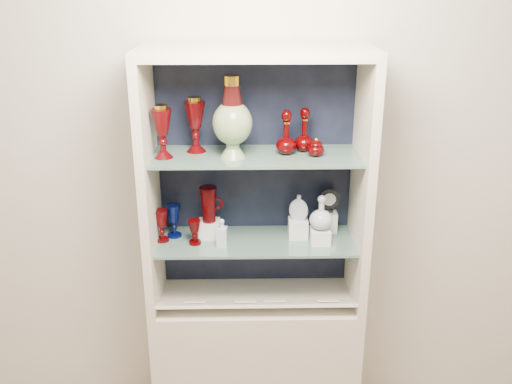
{
  "coord_description": "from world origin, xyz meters",
  "views": [
    {
      "loc": [
        -0.05,
        -0.88,
        2.23
      ],
      "look_at": [
        0.0,
        1.53,
        1.3
      ],
      "focal_mm": 40.0,
      "sensor_mm": 36.0,
      "label": 1
    }
  ],
  "objects_px": {
    "flat_flask": "(299,207)",
    "lidded_bowl": "(316,147)",
    "pedestal_lamp_left": "(162,132)",
    "ruby_decanter_a": "(304,127)",
    "ruby_pitcher": "(209,204)",
    "ruby_decanter_b": "(286,131)",
    "cobalt_goblet": "(174,221)",
    "clear_round_decanter": "(321,213)",
    "pedestal_lamp_right": "(195,125)",
    "ruby_goblet_tall": "(162,226)",
    "clear_square_bottle": "(222,233)",
    "cameo_medallion": "(329,200)",
    "ruby_goblet_small": "(195,232)",
    "enamel_urn": "(232,117)"
  },
  "relations": [
    {
      "from": "ruby_goblet_tall",
      "to": "clear_square_bottle",
      "type": "xyz_separation_m",
      "value": [
        0.28,
        -0.06,
        -0.01
      ]
    },
    {
      "from": "enamel_urn",
      "to": "ruby_goblet_tall",
      "type": "bearing_deg",
      "value": 174.84
    },
    {
      "from": "enamel_urn",
      "to": "lidded_bowl",
      "type": "distance_m",
      "value": 0.39
    },
    {
      "from": "ruby_goblet_tall",
      "to": "cameo_medallion",
      "type": "distance_m",
      "value": 0.8
    },
    {
      "from": "lidded_bowl",
      "to": "ruby_goblet_tall",
      "type": "bearing_deg",
      "value": 177.99
    },
    {
      "from": "ruby_decanter_a",
      "to": "ruby_goblet_small",
      "type": "bearing_deg",
      "value": -170.28
    },
    {
      "from": "flat_flask",
      "to": "lidded_bowl",
      "type": "bearing_deg",
      "value": -23.46
    },
    {
      "from": "pedestal_lamp_left",
      "to": "ruby_goblet_tall",
      "type": "xyz_separation_m",
      "value": [
        -0.04,
        0.03,
        -0.46
      ]
    },
    {
      "from": "ruby_decanter_b",
      "to": "ruby_pitcher",
      "type": "bearing_deg",
      "value": 174.32
    },
    {
      "from": "ruby_goblet_small",
      "to": "clear_round_decanter",
      "type": "distance_m",
      "value": 0.59
    },
    {
      "from": "pedestal_lamp_right",
      "to": "ruby_decanter_a",
      "type": "relative_size",
      "value": 1.1
    },
    {
      "from": "cobalt_goblet",
      "to": "clear_square_bottle",
      "type": "xyz_separation_m",
      "value": [
        0.23,
        -0.11,
        -0.01
      ]
    },
    {
      "from": "ruby_pitcher",
      "to": "lidded_bowl",
      "type": "bearing_deg",
      "value": 2.82
    },
    {
      "from": "pedestal_lamp_left",
      "to": "enamel_urn",
      "type": "height_order",
      "value": "enamel_urn"
    },
    {
      "from": "clear_round_decanter",
      "to": "pedestal_lamp_right",
      "type": "bearing_deg",
      "value": 170.59
    },
    {
      "from": "clear_square_bottle",
      "to": "clear_round_decanter",
      "type": "bearing_deg",
      "value": 3.03
    },
    {
      "from": "pedestal_lamp_right",
      "to": "ruby_goblet_tall",
      "type": "distance_m",
      "value": 0.5
    },
    {
      "from": "ruby_pitcher",
      "to": "flat_flask",
      "type": "distance_m",
      "value": 0.42
    },
    {
      "from": "lidded_bowl",
      "to": "ruby_pitcher",
      "type": "height_order",
      "value": "lidded_bowl"
    },
    {
      "from": "ruby_decanter_a",
      "to": "pedestal_lamp_right",
      "type": "bearing_deg",
      "value": 179.31
    },
    {
      "from": "ruby_goblet_tall",
      "to": "flat_flask",
      "type": "xyz_separation_m",
      "value": [
        0.64,
        0.03,
        0.08
      ]
    },
    {
      "from": "pedestal_lamp_right",
      "to": "cobalt_goblet",
      "type": "distance_m",
      "value": 0.48
    },
    {
      "from": "ruby_goblet_tall",
      "to": "clear_round_decanter",
      "type": "relative_size",
      "value": 0.98
    },
    {
      "from": "pedestal_lamp_right",
      "to": "ruby_decanter_a",
      "type": "bearing_deg",
      "value": -0.69
    },
    {
      "from": "clear_round_decanter",
      "to": "cameo_medallion",
      "type": "bearing_deg",
      "value": 67.83
    },
    {
      "from": "ruby_pitcher",
      "to": "ruby_decanter_a",
      "type": "bearing_deg",
      "value": 11.79
    },
    {
      "from": "pedestal_lamp_left",
      "to": "ruby_decanter_a",
      "type": "distance_m",
      "value": 0.63
    },
    {
      "from": "ruby_decanter_b",
      "to": "lidded_bowl",
      "type": "distance_m",
      "value": 0.15
    },
    {
      "from": "cobalt_goblet",
      "to": "ruby_goblet_small",
      "type": "xyz_separation_m",
      "value": [
        0.1,
        -0.08,
        -0.02
      ]
    },
    {
      "from": "pedestal_lamp_right",
      "to": "clear_square_bottle",
      "type": "height_order",
      "value": "pedestal_lamp_right"
    },
    {
      "from": "ruby_goblet_tall",
      "to": "ruby_pitcher",
      "type": "relative_size",
      "value": 0.91
    },
    {
      "from": "pedestal_lamp_right",
      "to": "ruby_pitcher",
      "type": "height_order",
      "value": "pedestal_lamp_right"
    },
    {
      "from": "ruby_decanter_b",
      "to": "lidded_bowl",
      "type": "relative_size",
      "value": 2.51
    },
    {
      "from": "pedestal_lamp_right",
      "to": "ruby_goblet_tall",
      "type": "height_order",
      "value": "pedestal_lamp_right"
    },
    {
      "from": "pedestal_lamp_right",
      "to": "ruby_pitcher",
      "type": "relative_size",
      "value": 1.45
    },
    {
      "from": "cobalt_goblet",
      "to": "cameo_medallion",
      "type": "xyz_separation_m",
      "value": [
        0.74,
        0.05,
        0.08
      ]
    },
    {
      "from": "flat_flask",
      "to": "clear_square_bottle",
      "type": "bearing_deg",
      "value": -148.54
    },
    {
      "from": "ruby_goblet_small",
      "to": "flat_flask",
      "type": "xyz_separation_m",
      "value": [
        0.48,
        0.06,
        0.09
      ]
    },
    {
      "from": "pedestal_lamp_left",
      "to": "ruby_goblet_tall",
      "type": "bearing_deg",
      "value": 136.5
    },
    {
      "from": "clear_square_bottle",
      "to": "pedestal_lamp_left",
      "type": "bearing_deg",
      "value": 173.44
    },
    {
      "from": "clear_round_decanter",
      "to": "flat_flask",
      "type": "bearing_deg",
      "value": 145.77
    },
    {
      "from": "pedestal_lamp_right",
      "to": "ruby_goblet_small",
      "type": "bearing_deg",
      "value": -98.74
    },
    {
      "from": "ruby_decanter_a",
      "to": "ruby_pitcher",
      "type": "distance_m",
      "value": 0.57
    },
    {
      "from": "ruby_goblet_tall",
      "to": "ruby_pitcher",
      "type": "xyz_separation_m",
      "value": [
        0.22,
        0.04,
        0.09
      ]
    },
    {
      "from": "ruby_pitcher",
      "to": "flat_flask",
      "type": "relative_size",
      "value": 1.34
    },
    {
      "from": "pedestal_lamp_right",
      "to": "ruby_decanter_b",
      "type": "bearing_deg",
      "value": -7.07
    },
    {
      "from": "ruby_decanter_a",
      "to": "cobalt_goblet",
      "type": "xyz_separation_m",
      "value": [
        -0.61,
        -0.0,
        -0.45
      ]
    },
    {
      "from": "ruby_decanter_b",
      "to": "clear_square_bottle",
      "type": "distance_m",
      "value": 0.55
    },
    {
      "from": "ruby_decanter_b",
      "to": "ruby_goblet_small",
      "type": "distance_m",
      "value": 0.63
    },
    {
      "from": "cobalt_goblet",
      "to": "clear_round_decanter",
      "type": "relative_size",
      "value": 1.01
    }
  ]
}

